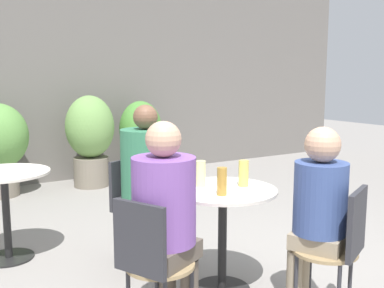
# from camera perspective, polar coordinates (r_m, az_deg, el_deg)

# --- Properties ---
(storefront_wall) EXTENTS (10.00, 0.06, 3.00)m
(storefront_wall) POSITION_cam_1_polar(r_m,az_deg,el_deg) (6.55, -14.99, 8.65)
(storefront_wall) COLOR slate
(storefront_wall) RESTS_ON ground_plane
(cafe_table_near) EXTENTS (0.72, 0.72, 0.72)m
(cafe_table_near) POSITION_cam_1_polar(r_m,az_deg,el_deg) (3.06, 3.91, -8.81)
(cafe_table_near) COLOR black
(cafe_table_near) RESTS_ON ground_plane
(cafe_table_far) EXTENTS (0.70, 0.70, 0.72)m
(cafe_table_far) POSITION_cam_1_polar(r_m,az_deg,el_deg) (3.87, -22.65, -5.84)
(cafe_table_far) COLOR black
(cafe_table_far) RESTS_ON ground_plane
(bistro_chair_0) EXTENTS (0.42, 0.43, 0.83)m
(bistro_chair_0) POSITION_cam_1_polar(r_m,az_deg,el_deg) (3.50, -7.36, -7.27)
(bistro_chair_0) COLOR #997F56
(bistro_chair_0) RESTS_ON ground_plane
(bistro_chair_1) EXTENTS (0.43, 0.42, 0.83)m
(bistro_chair_1) POSITION_cam_1_polar(r_m,az_deg,el_deg) (2.46, -5.31, -14.20)
(bistro_chair_1) COLOR #997F56
(bistro_chair_1) RESTS_ON ground_plane
(bistro_chair_2) EXTENTS (0.42, 0.43, 0.83)m
(bistro_chair_2) POSITION_cam_1_polar(r_m,az_deg,el_deg) (2.80, 18.25, -11.78)
(bistro_chair_2) COLOR #997F56
(bistro_chair_2) RESTS_ON ground_plane
(seated_person_0) EXTENTS (0.44, 0.46, 1.26)m
(seated_person_0) POSITION_cam_1_polar(r_m,az_deg,el_deg) (3.36, -5.63, -3.92)
(seated_person_0) COLOR #2D2D33
(seated_person_0) RESTS_ON ground_plane
(seated_person_1) EXTENTS (0.43, 0.41, 1.23)m
(seated_person_1) POSITION_cam_1_polar(r_m,az_deg,el_deg) (2.49, -3.37, -8.63)
(seated_person_1) COLOR brown
(seated_person_1) RESTS_ON ground_plane
(seated_person_2) EXTENTS (0.37, 0.38, 1.17)m
(seated_person_2) POSITION_cam_1_polar(r_m,az_deg,el_deg) (2.77, 15.68, -7.51)
(seated_person_2) COLOR gray
(seated_person_2) RESTS_ON ground_plane
(beer_glass_0) EXTENTS (0.07, 0.07, 0.18)m
(beer_glass_0) POSITION_cam_1_polar(r_m,az_deg,el_deg) (3.05, 1.12, -3.77)
(beer_glass_0) COLOR beige
(beer_glass_0) RESTS_ON cafe_table_near
(beer_glass_1) EXTENTS (0.06, 0.06, 0.18)m
(beer_glass_1) POSITION_cam_1_polar(r_m,az_deg,el_deg) (2.83, 3.82, -4.76)
(beer_glass_1) COLOR #B28433
(beer_glass_1) RESTS_ON cafe_table_near
(beer_glass_2) EXTENTS (0.07, 0.07, 0.18)m
(beer_glass_2) POSITION_cam_1_polar(r_m,az_deg,el_deg) (3.08, 6.57, -3.72)
(beer_glass_2) COLOR #DBC65B
(beer_glass_2) RESTS_ON cafe_table_near
(potted_plant_1) EXTENTS (0.64, 0.64, 1.21)m
(potted_plant_1) POSITION_cam_1_polar(r_m,az_deg,el_deg) (6.10, -12.81, 1.04)
(potted_plant_1) COLOR slate
(potted_plant_1) RESTS_ON ground_plane
(potted_plant_2) EXTENTS (0.61, 0.61, 1.12)m
(potted_plant_2) POSITION_cam_1_polar(r_m,az_deg,el_deg) (6.44, -6.52, 0.81)
(potted_plant_2) COLOR slate
(potted_plant_2) RESTS_ON ground_plane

